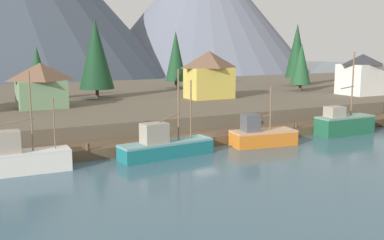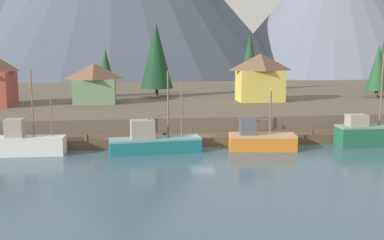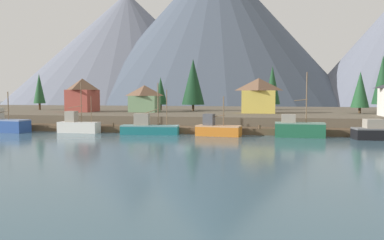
{
  "view_description": "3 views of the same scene",
  "coord_description": "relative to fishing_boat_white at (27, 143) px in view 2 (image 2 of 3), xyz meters",
  "views": [
    {
      "loc": [
        -21.99,
        -39.48,
        10.23
      ],
      "look_at": [
        0.03,
        2.93,
        2.42
      ],
      "focal_mm": 42.36,
      "sensor_mm": 36.0,
      "label": 1
    },
    {
      "loc": [
        -7.1,
        -47.4,
        10.47
      ],
      "look_at": [
        -0.92,
        1.88,
        2.62
      ],
      "focal_mm": 43.45,
      "sensor_mm": 36.0,
      "label": 2
    },
    {
      "loc": [
        13.41,
        -63.68,
        6.57
      ],
      "look_at": [
        0.76,
        3.31,
        2.02
      ],
      "focal_mm": 38.16,
      "sensor_mm": 36.0,
      "label": 3
    }
  ],
  "objects": [
    {
      "name": "shoreline_bank",
      "position": [
        17.55,
        33.32,
        0.08
      ],
      "size": [
        400.0,
        56.0,
        2.5
      ],
      "primitive_type": "cube",
      "color": "brown",
      "rests_on": "ground_plane"
    },
    {
      "name": "dock",
      "position": [
        17.55,
        3.31,
        -0.67
      ],
      "size": [
        80.0,
        4.0,
        1.6
      ],
      "color": "brown",
      "rests_on": "ground_plane"
    },
    {
      "name": "ground_plane",
      "position": [
        17.55,
        21.32,
        -1.67
      ],
      "size": [
        400.0,
        400.0,
        1.0
      ],
      "primitive_type": "cube",
      "color": "#3D5B6B"
    },
    {
      "name": "fishing_boat_white",
      "position": [
        0.0,
        0.0,
        0.0
      ],
      "size": [
        6.85,
        2.43,
        8.31
      ],
      "rotation": [
        0.0,
        0.0,
        -0.03
      ],
      "color": "silver",
      "rests_on": "ground_plane"
    },
    {
      "name": "conifer_mid_left",
      "position": [
        14.08,
        28.38,
        7.89
      ],
      "size": [
        5.18,
        5.18,
        11.7
      ],
      "color": "#4C3823",
      "rests_on": "shoreline_bank"
    },
    {
      "name": "mountain_east_peak",
      "position": [
        89.32,
        132.77,
        25.24
      ],
      "size": [
        89.81,
        89.81,
        52.83
      ],
      "primitive_type": "cone",
      "color": "slate",
      "rests_on": "ground_plane"
    },
    {
      "name": "fishing_boat_teal",
      "position": [
        12.25,
        -0.43,
        -0.11
      ],
      "size": [
        9.28,
        3.22,
        8.14
      ],
      "rotation": [
        0.0,
        0.0,
        0.1
      ],
      "color": "#196B70",
      "rests_on": "ground_plane"
    },
    {
      "name": "house_green",
      "position": [
        4.89,
        21.09,
        4.24
      ],
      "size": [
        6.08,
        4.86,
        5.68
      ],
      "color": "#6B8E66",
      "rests_on": "shoreline_bank"
    },
    {
      "name": "house_yellow",
      "position": [
        28.91,
        20.52,
        4.92
      ],
      "size": [
        6.87,
        4.54,
        7.02
      ],
      "color": "gold",
      "rests_on": "shoreline_bank"
    },
    {
      "name": "fishing_boat_green",
      "position": [
        35.36,
        -0.05,
        0.11
      ],
      "size": [
        7.24,
        2.51,
        9.61
      ],
      "rotation": [
        0.0,
        0.0,
        -0.01
      ],
      "color": "#1E5B3D",
      "rests_on": "ground_plane"
    },
    {
      "name": "conifer_back_left",
      "position": [
        5.97,
        30.31,
        5.83
      ],
      "size": [
        3.13,
        3.13,
        7.69
      ],
      "color": "#4C3823",
      "rests_on": "shoreline_bank"
    },
    {
      "name": "conifer_back_right",
      "position": [
        31.72,
        38.01,
        7.24
      ],
      "size": [
        3.84,
        3.84,
        10.53
      ],
      "color": "#4C3823",
      "rests_on": "shoreline_bank"
    },
    {
      "name": "conifer_mid_right",
      "position": [
        48.65,
        23.09,
        6.04
      ],
      "size": [
        3.52,
        3.52,
        8.27
      ],
      "color": "#4C3823",
      "rests_on": "shoreline_bank"
    },
    {
      "name": "fishing_boat_orange",
      "position": [
        23.24,
        -0.56,
        -0.13
      ],
      "size": [
        7.02,
        3.52,
        6.05
      ],
      "rotation": [
        0.0,
        0.0,
        -0.13
      ],
      "color": "#CC6B1E",
      "rests_on": "ground_plane"
    }
  ]
}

